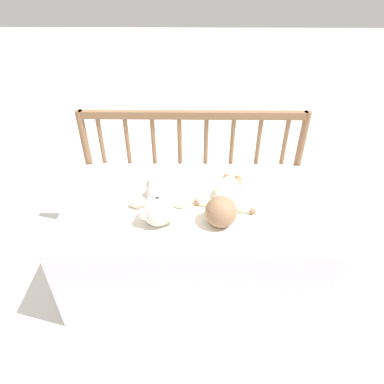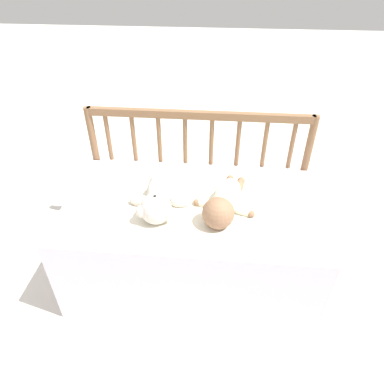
{
  "view_description": "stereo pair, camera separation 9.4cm",
  "coord_description": "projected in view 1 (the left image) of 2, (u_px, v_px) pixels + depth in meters",
  "views": [
    {
      "loc": [
        0.01,
        -1.16,
        1.37
      ],
      "look_at": [
        0.0,
        0.0,
        0.5
      ],
      "focal_mm": 32.0,
      "sensor_mm": 36.0,
      "label": 1
    },
    {
      "loc": [
        0.11,
        -1.15,
        1.37
      ],
      "look_at": [
        0.0,
        0.0,
        0.5
      ],
      "focal_mm": 32.0,
      "sensor_mm": 36.0,
      "label": 2
    }
  ],
  "objects": [
    {
      "name": "ground_plane",
      "position": [
        192.0,
        272.0,
        1.74
      ],
      "size": [
        12.0,
        12.0,
        0.0
      ],
      "primitive_type": "plane",
      "color": "silver"
    },
    {
      "name": "crib_mattress",
      "position": [
        192.0,
        240.0,
        1.61
      ],
      "size": [
        1.1,
        0.63,
        0.44
      ],
      "color": "silver",
      "rests_on": "ground_plane"
    },
    {
      "name": "crib_rail",
      "position": [
        193.0,
        151.0,
        1.71
      ],
      "size": [
        1.1,
        0.04,
        0.72
      ],
      "color": "brown",
      "rests_on": "ground_plane"
    },
    {
      "name": "blanket",
      "position": [
        194.0,
        201.0,
        1.49
      ],
      "size": [
        0.76,
        0.48,
        0.01
      ],
      "color": "silver",
      "rests_on": "crib_mattress"
    },
    {
      "name": "teddy_bear",
      "position": [
        159.0,
        199.0,
        1.42
      ],
      "size": [
        0.26,
        0.37,
        0.13
      ],
      "color": "silver",
      "rests_on": "crib_mattress"
    },
    {
      "name": "baby",
      "position": [
        225.0,
        200.0,
        1.42
      ],
      "size": [
        0.28,
        0.39,
        0.13
      ],
      "color": "#EAEACC",
      "rests_on": "crib_mattress"
    }
  ]
}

